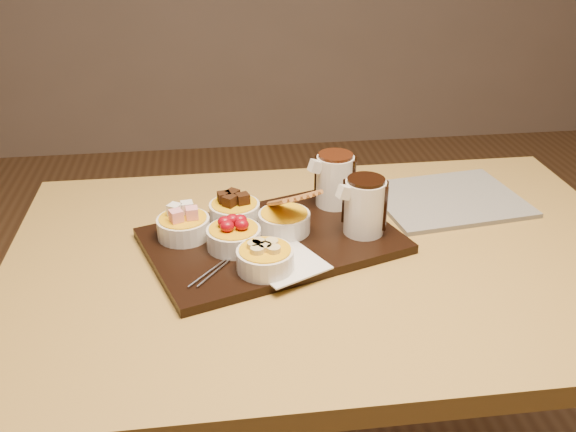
{
  "coord_description": "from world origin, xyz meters",
  "views": [
    {
      "loc": [
        -0.21,
        -1.02,
        1.36
      ],
      "look_at": [
        -0.07,
        0.04,
        0.81
      ],
      "focal_mm": 40.0,
      "sensor_mm": 36.0,
      "label": 1
    }
  ],
  "objects": [
    {
      "name": "dining_table",
      "position": [
        0.0,
        0.0,
        0.65
      ],
      "size": [
        1.2,
        0.8,
        0.75
      ],
      "color": "#AE8A40",
      "rests_on": "ground"
    },
    {
      "name": "newspaper",
      "position": [
        0.3,
        0.18,
        0.76
      ],
      "size": [
        0.33,
        0.28,
        0.01
      ],
      "primitive_type": "cube",
      "rotation": [
        0.0,
        0.0,
        0.13
      ],
      "color": "beige",
      "rests_on": "dining_table"
    },
    {
      "name": "fondue_skewers",
      "position": [
        -0.18,
        -0.02,
        0.77
      ],
      "size": [
        0.22,
        0.19,
        0.01
      ],
      "primitive_type": null,
      "rotation": [
        0.0,
        0.0,
        -0.69
      ],
      "color": "silver",
      "rests_on": "serving_board"
    },
    {
      "name": "bowl_bananas",
      "position": [
        -0.13,
        -0.07,
        0.79
      ],
      "size": [
        0.1,
        0.1,
        0.04
      ],
      "primitive_type": "cylinder",
      "color": "silver",
      "rests_on": "serving_board"
    },
    {
      "name": "pitcher_dark_chocolate",
      "position": [
        0.07,
        0.04,
        0.82
      ],
      "size": [
        0.1,
        0.1,
        0.11
      ],
      "primitive_type": "cylinder",
      "rotation": [
        0.0,
        0.0,
        0.33
      ],
      "color": "silver",
      "rests_on": "serving_board"
    },
    {
      "name": "napkin",
      "position": [
        -0.09,
        -0.06,
        0.77
      ],
      "size": [
        0.16,
        0.16,
        0.0
      ],
      "primitive_type": "cube",
      "rotation": [
        0.0,
        0.0,
        0.47
      ],
      "color": "white",
      "rests_on": "serving_board"
    },
    {
      "name": "bowl_biscotti",
      "position": [
        -0.08,
        0.06,
        0.79
      ],
      "size": [
        0.1,
        0.1,
        0.04
      ],
      "primitive_type": "cylinder",
      "color": "silver",
      "rests_on": "serving_board"
    },
    {
      "name": "bowl_cake",
      "position": [
        -0.17,
        0.11,
        0.79
      ],
      "size": [
        0.1,
        0.1,
        0.04
      ],
      "primitive_type": "cylinder",
      "color": "silver",
      "rests_on": "serving_board"
    },
    {
      "name": "pitcher_milk_chocolate",
      "position": [
        0.04,
        0.16,
        0.82
      ],
      "size": [
        0.1,
        0.1,
        0.11
      ],
      "primitive_type": "cylinder",
      "rotation": [
        0.0,
        0.0,
        0.33
      ],
      "color": "silver",
      "rests_on": "serving_board"
    },
    {
      "name": "serving_board",
      "position": [
        -0.1,
        0.04,
        0.76
      ],
      "size": [
        0.53,
        0.43,
        0.02
      ],
      "primitive_type": "cube",
      "rotation": [
        0.0,
        0.0,
        0.33
      ],
      "color": "black",
      "rests_on": "dining_table"
    },
    {
      "name": "bowl_marshmallows",
      "position": [
        -0.27,
        0.06,
        0.79
      ],
      "size": [
        0.1,
        0.1,
        0.04
      ],
      "primitive_type": "cylinder",
      "color": "silver",
      "rests_on": "serving_board"
    },
    {
      "name": "bowl_strawberries",
      "position": [
        -0.18,
        0.01,
        0.79
      ],
      "size": [
        0.1,
        0.1,
        0.04
      ],
      "primitive_type": "cylinder",
      "color": "silver",
      "rests_on": "serving_board"
    }
  ]
}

